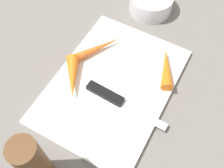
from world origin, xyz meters
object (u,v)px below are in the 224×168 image
cutting_board (112,85)px  carrot_longest (96,49)px  carrot_medium (166,67)px  carrot_shortest (73,77)px  pepper_grinder (33,163)px  knife (110,96)px  small_bowl (151,3)px

cutting_board → carrot_longest: bearing=-128.3°
carrot_longest → carrot_medium: 0.18m
carrot_shortest → pepper_grinder: (0.21, 0.06, 0.05)m
knife → pepper_grinder: (0.21, -0.04, 0.06)m
knife → carrot_medium: (-0.13, 0.08, 0.01)m
carrot_longest → small_bowl: size_ratio=1.25×
carrot_longest → pepper_grinder: bearing=-138.1°
carrot_longest → knife: bearing=-104.8°
carrot_longest → carrot_medium: carrot_medium is taller
carrot_shortest → carrot_medium: bearing=93.4°
small_bowl → cutting_board: bearing=5.8°
knife → pepper_grinder: pepper_grinder is taller
carrot_longest → pepper_grinder: 0.31m
carrot_longest → carrot_shortest: (0.10, -0.00, 0.00)m
carrot_longest → cutting_board: bearing=-96.9°
knife → carrot_longest: 0.13m
carrot_shortest → pepper_grinder: size_ratio=0.68×
carrot_shortest → small_bowl: 0.32m
cutting_board → knife: bearing=20.8°
carrot_medium → small_bowl: small_bowl is taller
cutting_board → small_bowl: small_bowl is taller
knife → carrot_shortest: carrot_shortest is taller
knife → carrot_shortest: size_ratio=1.85×
knife → carrot_shortest: bearing=-176.0°
cutting_board → carrot_longest: size_ratio=2.43×
cutting_board → pepper_grinder: size_ratio=2.27×
carrot_medium → small_bowl: 0.22m
cutting_board → knife: size_ratio=1.79×
carrot_shortest → pepper_grinder: pepper_grinder is taller
pepper_grinder → carrot_medium: bearing=160.6°
small_bowl → pepper_grinder: size_ratio=0.75×
carrot_medium → carrot_longest: bearing=75.9°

